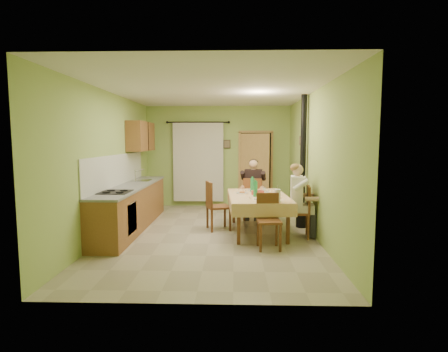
{
  "coord_description": "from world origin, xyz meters",
  "views": [
    {
      "loc": [
        0.45,
        -6.79,
        1.86
      ],
      "look_at": [
        0.25,
        0.1,
        1.15
      ],
      "focal_mm": 28.0,
      "sensor_mm": 36.0,
      "label": 1
    }
  ],
  "objects_px": {
    "man_right": "(298,192)",
    "chair_near": "(269,232)",
    "man_far": "(253,182)",
    "chair_left": "(218,216)",
    "stove_flue": "(302,180)",
    "chair_far": "(253,207)",
    "chair_right": "(298,222)",
    "dining_table": "(258,214)"
  },
  "relations": [
    {
      "from": "man_right",
      "to": "chair_near",
      "type": "bearing_deg",
      "value": 147.32
    },
    {
      "from": "man_far",
      "to": "man_right",
      "type": "distance_m",
      "value": 1.68
    },
    {
      "from": "chair_left",
      "to": "stove_flue",
      "type": "distance_m",
      "value": 1.95
    },
    {
      "from": "chair_far",
      "to": "chair_right",
      "type": "height_order",
      "value": "chair_right"
    },
    {
      "from": "man_right",
      "to": "stove_flue",
      "type": "xyz_separation_m",
      "value": [
        0.22,
        0.77,
        0.15
      ]
    },
    {
      "from": "dining_table",
      "to": "chair_near",
      "type": "relative_size",
      "value": 2.11
    },
    {
      "from": "chair_right",
      "to": "stove_flue",
      "type": "distance_m",
      "value": 1.09
    },
    {
      "from": "chair_near",
      "to": "chair_left",
      "type": "height_order",
      "value": "chair_left"
    },
    {
      "from": "dining_table",
      "to": "chair_right",
      "type": "bearing_deg",
      "value": -27.27
    },
    {
      "from": "man_right",
      "to": "stove_flue",
      "type": "bearing_deg",
      "value": -8.56
    },
    {
      "from": "dining_table",
      "to": "stove_flue",
      "type": "relative_size",
      "value": 0.71
    },
    {
      "from": "chair_near",
      "to": "man_right",
      "type": "relative_size",
      "value": 0.68
    },
    {
      "from": "dining_table",
      "to": "man_far",
      "type": "relative_size",
      "value": 1.44
    },
    {
      "from": "dining_table",
      "to": "chair_left",
      "type": "distance_m",
      "value": 0.84
    },
    {
      "from": "chair_far",
      "to": "dining_table",
      "type": "bearing_deg",
      "value": -79.49
    },
    {
      "from": "chair_near",
      "to": "chair_right",
      "type": "height_order",
      "value": "chair_right"
    },
    {
      "from": "dining_table",
      "to": "chair_far",
      "type": "xyz_separation_m",
      "value": [
        -0.04,
        1.14,
        -0.09
      ]
    },
    {
      "from": "dining_table",
      "to": "chair_far",
      "type": "relative_size",
      "value": 2.02
    },
    {
      "from": "dining_table",
      "to": "chair_left",
      "type": "height_order",
      "value": "chair_left"
    },
    {
      "from": "man_right",
      "to": "chair_left",
      "type": "bearing_deg",
      "value": 79.31
    },
    {
      "from": "chair_near",
      "to": "chair_right",
      "type": "distance_m",
      "value": 0.98
    },
    {
      "from": "chair_left",
      "to": "chair_right",
      "type": "bearing_deg",
      "value": 53.9
    },
    {
      "from": "dining_table",
      "to": "chair_right",
      "type": "distance_m",
      "value": 0.84
    },
    {
      "from": "chair_left",
      "to": "stove_flue",
      "type": "height_order",
      "value": "stove_flue"
    },
    {
      "from": "chair_far",
      "to": "man_far",
      "type": "distance_m",
      "value": 0.59
    },
    {
      "from": "dining_table",
      "to": "man_right",
      "type": "relative_size",
      "value": 1.44
    },
    {
      "from": "chair_far",
      "to": "stove_flue",
      "type": "distance_m",
      "value": 1.43
    },
    {
      "from": "man_far",
      "to": "stove_flue",
      "type": "distance_m",
      "value": 1.24
    },
    {
      "from": "chair_near",
      "to": "man_far",
      "type": "distance_m",
      "value": 2.31
    },
    {
      "from": "chair_right",
      "to": "dining_table",
      "type": "bearing_deg",
      "value": 73.36
    },
    {
      "from": "man_right",
      "to": "man_far",
      "type": "bearing_deg",
      "value": 35.13
    },
    {
      "from": "chair_right",
      "to": "chair_left",
      "type": "relative_size",
      "value": 0.99
    },
    {
      "from": "man_far",
      "to": "chair_right",
      "type": "bearing_deg",
      "value": -53.27
    },
    {
      "from": "chair_left",
      "to": "dining_table",
      "type": "bearing_deg",
      "value": 59.92
    },
    {
      "from": "chair_far",
      "to": "man_right",
      "type": "height_order",
      "value": "man_right"
    },
    {
      "from": "dining_table",
      "to": "stove_flue",
      "type": "height_order",
      "value": "stove_flue"
    },
    {
      "from": "man_right",
      "to": "stove_flue",
      "type": "relative_size",
      "value": 0.5
    },
    {
      "from": "chair_far",
      "to": "chair_near",
      "type": "bearing_deg",
      "value": -77.38
    },
    {
      "from": "chair_right",
      "to": "man_far",
      "type": "xyz_separation_m",
      "value": [
        -0.79,
        1.49,
        0.59
      ]
    },
    {
      "from": "chair_left",
      "to": "man_far",
      "type": "distance_m",
      "value": 1.38
    },
    {
      "from": "chair_near",
      "to": "man_far",
      "type": "relative_size",
      "value": 0.68
    },
    {
      "from": "chair_right",
      "to": "man_far",
      "type": "relative_size",
      "value": 0.72
    }
  ]
}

